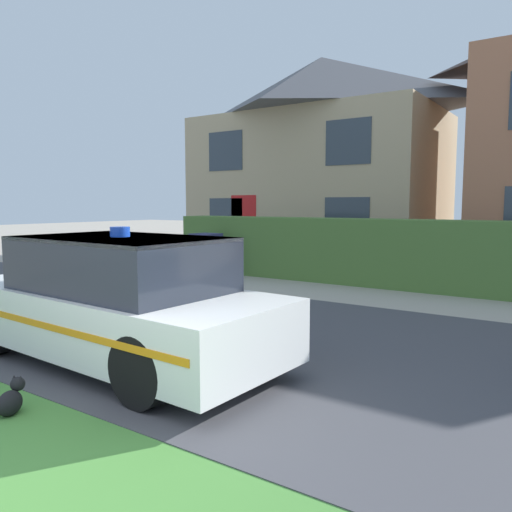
{
  "coord_description": "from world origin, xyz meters",
  "views": [
    {
      "loc": [
        3.03,
        -1.37,
        1.8
      ],
      "look_at": [
        -1.04,
        4.63,
        1.05
      ],
      "focal_mm": 35.0,
      "sensor_mm": 36.0,
      "label": 1
    }
  ],
  "objects_px": {
    "cat": "(11,400)",
    "house_left": "(320,156)",
    "police_car": "(115,301)",
    "wheelie_bin": "(206,255)"
  },
  "relations": [
    {
      "from": "cat",
      "to": "wheelie_bin",
      "type": "bearing_deg",
      "value": 8.68
    },
    {
      "from": "house_left",
      "to": "police_car",
      "type": "bearing_deg",
      "value": -73.23
    },
    {
      "from": "cat",
      "to": "house_left",
      "type": "xyz_separation_m",
      "value": [
        -4.14,
        13.9,
        3.39
      ]
    },
    {
      "from": "house_left",
      "to": "wheelie_bin",
      "type": "relative_size",
      "value": 7.87
    },
    {
      "from": "cat",
      "to": "wheelie_bin",
      "type": "distance_m",
      "value": 8.36
    },
    {
      "from": "cat",
      "to": "house_left",
      "type": "relative_size",
      "value": 0.04
    },
    {
      "from": "police_car",
      "to": "wheelie_bin",
      "type": "bearing_deg",
      "value": -56.16
    },
    {
      "from": "cat",
      "to": "house_left",
      "type": "bearing_deg",
      "value": -3.04
    },
    {
      "from": "wheelie_bin",
      "to": "police_car",
      "type": "bearing_deg",
      "value": -55.65
    },
    {
      "from": "cat",
      "to": "house_left",
      "type": "height_order",
      "value": "house_left"
    }
  ]
}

